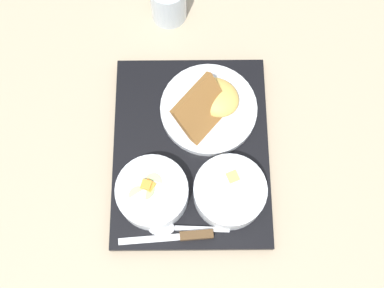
{
  "coord_description": "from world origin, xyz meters",
  "views": [
    {
      "loc": [
        -0.3,
        0.0,
        0.94
      ],
      "look_at": [
        0.0,
        0.0,
        0.05
      ],
      "focal_mm": 45.0,
      "sensor_mm": 36.0,
      "label": 1
    }
  ],
  "objects_px": {
    "bowl_salad": "(154,192)",
    "glass_water": "(169,3)",
    "knife": "(188,236)",
    "plate_main": "(211,106)",
    "bowl_soup": "(231,192)",
    "spoon": "(176,228)"
  },
  "relations": [
    {
      "from": "bowl_soup",
      "to": "plate_main",
      "type": "distance_m",
      "value": 0.18
    },
    {
      "from": "knife",
      "to": "glass_water",
      "type": "relative_size",
      "value": 1.89
    },
    {
      "from": "spoon",
      "to": "bowl_soup",
      "type": "bearing_deg",
      "value": -145.98
    },
    {
      "from": "bowl_soup",
      "to": "glass_water",
      "type": "relative_size",
      "value": 1.45
    },
    {
      "from": "bowl_soup",
      "to": "glass_water",
      "type": "height_order",
      "value": "glass_water"
    },
    {
      "from": "bowl_soup",
      "to": "knife",
      "type": "height_order",
      "value": "bowl_soup"
    },
    {
      "from": "bowl_salad",
      "to": "spoon",
      "type": "xyz_separation_m",
      "value": [
        -0.06,
        -0.04,
        -0.02
      ]
    },
    {
      "from": "plate_main",
      "to": "glass_water",
      "type": "height_order",
      "value": "plate_main"
    },
    {
      "from": "plate_main",
      "to": "knife",
      "type": "bearing_deg",
      "value": 169.37
    },
    {
      "from": "plate_main",
      "to": "spoon",
      "type": "xyz_separation_m",
      "value": [
        -0.24,
        0.07,
        -0.02
      ]
    },
    {
      "from": "bowl_salad",
      "to": "plate_main",
      "type": "height_order",
      "value": "plate_main"
    },
    {
      "from": "spoon",
      "to": "knife",
      "type": "bearing_deg",
      "value": 148.17
    },
    {
      "from": "knife",
      "to": "bowl_salad",
      "type": "bearing_deg",
      "value": -55.38
    },
    {
      "from": "bowl_salad",
      "to": "glass_water",
      "type": "relative_size",
      "value": 1.44
    },
    {
      "from": "plate_main",
      "to": "glass_water",
      "type": "bearing_deg",
      "value": 19.48
    },
    {
      "from": "bowl_soup",
      "to": "spoon",
      "type": "distance_m",
      "value": 0.13
    },
    {
      "from": "spoon",
      "to": "glass_water",
      "type": "relative_size",
      "value": 1.64
    },
    {
      "from": "bowl_salad",
      "to": "bowl_soup",
      "type": "height_order",
      "value": "bowl_salad"
    },
    {
      "from": "bowl_salad",
      "to": "glass_water",
      "type": "distance_m",
      "value": 0.42
    },
    {
      "from": "plate_main",
      "to": "bowl_soup",
      "type": "bearing_deg",
      "value": -169.32
    },
    {
      "from": "spoon",
      "to": "glass_water",
      "type": "xyz_separation_m",
      "value": [
        0.49,
        0.01,
        0.02
      ]
    },
    {
      "from": "bowl_soup",
      "to": "plate_main",
      "type": "bearing_deg",
      "value": 10.68
    }
  ]
}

